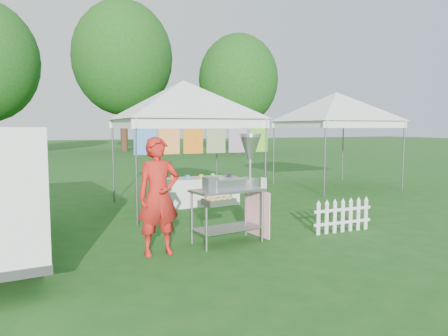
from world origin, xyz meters
name	(u,v)px	position (x,y,z in m)	size (l,w,h in m)	color
ground	(249,244)	(0.00, 0.00, 0.00)	(120.00, 120.00, 0.00)	#184E16
canopy_main	(183,81)	(0.00, 3.49, 2.99)	(4.24, 4.24, 3.45)	#59595E
canopy_right	(336,92)	(5.50, 5.00, 2.99)	(4.24, 4.24, 3.45)	#59595E
tree_mid	(123,58)	(3.00, 28.00, 7.14)	(7.60, 7.60, 11.52)	#3A2215
tree_right	(238,80)	(10.00, 22.00, 5.18)	(5.60, 5.60, 8.42)	#3A2215
donut_cart	(237,179)	(-0.11, 0.23, 1.07)	(1.31, 1.06, 1.81)	gray
vendor	(159,196)	(-1.52, 0.01, 0.89)	(0.65, 0.43, 1.78)	red
picket_fence	(343,217)	(1.93, 0.05, 0.29)	(1.26, 0.04, 0.56)	white
display_table	(201,191)	(0.49, 3.69, 0.34)	(1.80, 0.70, 0.68)	white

